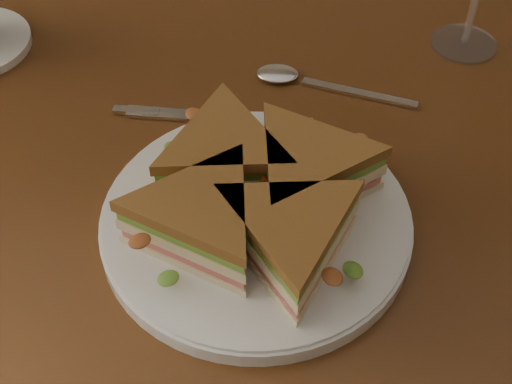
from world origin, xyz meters
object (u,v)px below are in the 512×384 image
(sandwich_wedges, at_px, (256,196))
(knife, at_px, (205,117))
(table, at_px, (282,246))
(plate, at_px, (256,222))
(spoon, at_px, (297,79))

(sandwich_wedges, distance_m, knife, 0.17)
(table, height_order, plate, plate)
(table, xyz_separation_m, spoon, (0.00, 0.16, 0.10))
(table, relative_size, knife, 5.58)
(sandwich_wedges, height_order, knife, sandwich_wedges)
(spoon, bearing_deg, plate, -83.37)
(sandwich_wedges, relative_size, knife, 1.36)
(table, bearing_deg, knife, 135.95)
(spoon, xyz_separation_m, knife, (-0.09, -0.07, -0.00))
(plate, distance_m, spoon, 0.22)
(sandwich_wedges, bearing_deg, table, 67.63)
(table, bearing_deg, spoon, 88.50)
(sandwich_wedges, relative_size, spoon, 1.62)
(plate, bearing_deg, spoon, 82.61)
(sandwich_wedges, bearing_deg, spoon, 82.61)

